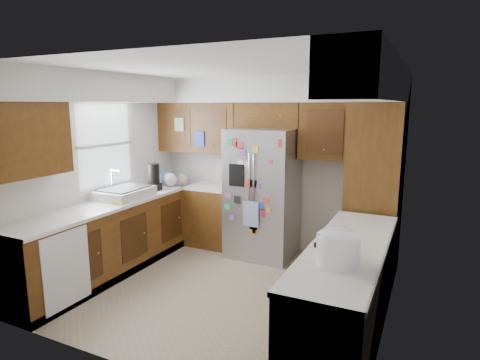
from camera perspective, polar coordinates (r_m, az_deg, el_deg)
name	(u,v)px	position (r m, az deg, el deg)	size (l,w,h in m)	color
floor	(223,288)	(4.88, -2.47, -15.12)	(3.60, 3.60, 0.00)	tan
room_shell	(228,130)	(4.77, -1.71, 7.08)	(3.64, 3.24, 2.52)	silver
left_counter_run	(131,236)	(5.46, -15.20, -7.76)	(1.36, 3.20, 0.92)	#49250E
right_counter_run	(346,299)	(3.84, 14.85, -15.99)	(0.63, 2.25, 0.92)	#49250E
pantry	(375,192)	(5.16, 18.61, -1.59)	(0.60, 0.90, 2.15)	#49250E
fridge	(263,193)	(5.62, 3.23, -1.90)	(0.90, 0.79, 1.80)	#A4A4A9
bridge_cabinet	(270,115)	(5.69, 4.22, 9.17)	(0.96, 0.34, 0.35)	#49250E
fridge_top_items	(268,93)	(5.70, 3.97, 12.22)	(0.89, 0.30, 0.28)	#1B29A7
sink_assembly	(124,193)	(5.46, -16.11, -1.75)	(0.52, 0.70, 0.37)	silver
left_counter_clutter	(162,179)	(5.98, -11.05, 0.16)	(0.37, 0.91, 0.38)	black
rice_cooker	(338,245)	(3.17, 13.80, -9.00)	(0.34, 0.33, 0.29)	white
paper_towel	(323,249)	(3.16, 11.79, -9.53)	(0.11, 0.11, 0.25)	white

